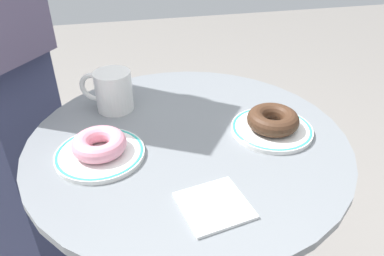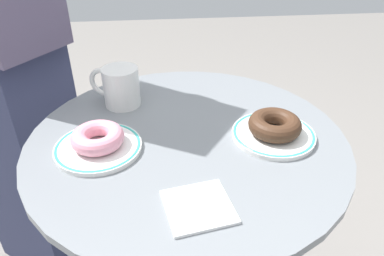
{
  "view_description": "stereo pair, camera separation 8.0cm",
  "coord_description": "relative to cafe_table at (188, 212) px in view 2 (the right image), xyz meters",
  "views": [
    {
      "loc": [
        -0.13,
        -0.65,
        1.22
      ],
      "look_at": [
        0.01,
        0.01,
        0.78
      ],
      "focal_mm": 34.29,
      "sensor_mm": 36.0,
      "label": 1
    },
    {
      "loc": [
        -0.06,
        -0.66,
        1.22
      ],
      "look_at": [
        0.01,
        0.01,
        0.78
      ],
      "focal_mm": 34.29,
      "sensor_mm": 36.0,
      "label": 2
    }
  ],
  "objects": [
    {
      "name": "cafe_table",
      "position": [
        0.0,
        0.0,
        0.0
      ],
      "size": [
        0.7,
        0.7,
        0.77
      ],
      "color": "slate",
      "rests_on": "ground"
    },
    {
      "name": "plate_left",
      "position": [
        -0.19,
        -0.03,
        0.24
      ],
      "size": [
        0.18,
        0.18,
        0.01
      ],
      "color": "white",
      "rests_on": "cafe_table"
    },
    {
      "name": "plate_right",
      "position": [
        0.19,
        -0.02,
        0.24
      ],
      "size": [
        0.18,
        0.18,
        0.01
      ],
      "color": "white",
      "rests_on": "cafe_table"
    },
    {
      "name": "donut_pink_frosted",
      "position": [
        -0.19,
        -0.03,
        0.26
      ],
      "size": [
        0.13,
        0.13,
        0.03
      ],
      "primitive_type": "torus",
      "rotation": [
        0.0,
        0.0,
        3.31
      ],
      "color": "pink",
      "rests_on": "plate_left"
    },
    {
      "name": "donut_chocolate",
      "position": [
        0.19,
        -0.02,
        0.26
      ],
      "size": [
        0.16,
        0.16,
        0.04
      ],
      "primitive_type": "torus",
      "rotation": [
        0.0,
        0.0,
        2.51
      ],
      "color": "#422819",
      "rests_on": "plate_right"
    },
    {
      "name": "paper_napkin",
      "position": [
        0.0,
        -0.21,
        0.23
      ],
      "size": [
        0.13,
        0.13,
        0.01
      ],
      "primitive_type": "cube",
      "rotation": [
        0.0,
        0.0,
        0.19
      ],
      "color": "white",
      "rests_on": "cafe_table"
    },
    {
      "name": "coffee_mug",
      "position": [
        -0.15,
        0.16,
        0.28
      ],
      "size": [
        0.13,
        0.09,
        0.1
      ],
      "color": "white",
      "rests_on": "cafe_table"
    }
  ]
}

